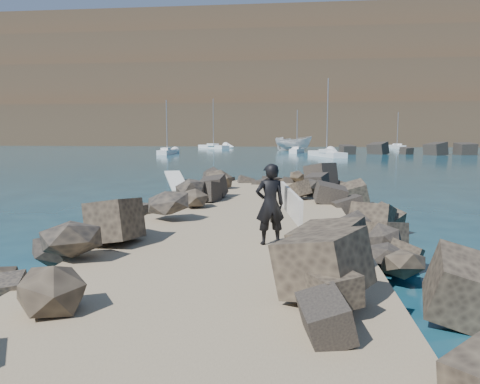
% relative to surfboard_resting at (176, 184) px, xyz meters
% --- Properties ---
extents(ground, '(800.00, 800.00, 0.00)m').
position_rel_surfboard_resting_xyz_m(ground, '(3.21, -4.83, -1.04)').
color(ground, '#0F384C').
rests_on(ground, ground).
extents(jetty, '(6.00, 26.00, 0.60)m').
position_rel_surfboard_resting_xyz_m(jetty, '(3.21, -6.83, -0.74)').
color(jetty, '#8C7759').
rests_on(jetty, ground).
extents(riprap_left, '(2.60, 22.00, 1.00)m').
position_rel_surfboard_resting_xyz_m(riprap_left, '(0.31, -6.33, -0.54)').
color(riprap_left, black).
rests_on(riprap_left, ground).
extents(riprap_right, '(2.60, 22.00, 1.00)m').
position_rel_surfboard_resting_xyz_m(riprap_right, '(6.11, -6.33, -0.54)').
color(riprap_right, black).
rests_on(riprap_right, ground).
extents(headland, '(360.00, 140.00, 32.00)m').
position_rel_surfboard_resting_xyz_m(headland, '(13.21, 155.17, 14.96)').
color(headland, '#2D4919').
rests_on(headland, ground).
extents(surfboard_resting, '(1.56, 2.62, 0.09)m').
position_rel_surfboard_resting_xyz_m(surfboard_resting, '(0.00, 0.00, 0.00)').
color(surfboard_resting, white).
rests_on(surfboard_resting, riprap_left).
extents(boat_imported, '(6.59, 3.02, 2.47)m').
position_rel_surfboard_resting_xyz_m(boat_imported, '(4.69, 64.09, 0.19)').
color(boat_imported, silver).
rests_on(boat_imported, ground).
extents(surfer_with_board, '(1.08, 2.20, 1.80)m').
position_rel_surfboard_resting_xyz_m(surfer_with_board, '(4.17, -7.88, 0.46)').
color(surfer_with_board, black).
rests_on(surfer_with_board, jetty).
extents(sailboat_b, '(2.34, 5.44, 6.59)m').
position_rel_surfboard_resting_xyz_m(sailboat_b, '(5.20, 53.60, -0.69)').
color(sailboat_b, white).
rests_on(sailboat_b, ground).
extents(sailboat_c, '(4.53, 8.58, 10.03)m').
position_rel_surfboard_resting_xyz_m(sailboat_c, '(8.93, 42.97, -0.70)').
color(sailboat_c, white).
rests_on(sailboat_c, ground).
extents(sailboat_d, '(2.25, 5.97, 7.17)m').
position_rel_surfboard_resting_xyz_m(sailboat_d, '(24.71, 75.80, -0.69)').
color(sailboat_d, white).
rests_on(sailboat_d, ground).
extents(sailboat_e, '(6.98, 7.14, 9.75)m').
position_rel_surfboard_resting_xyz_m(sailboat_e, '(-10.80, 72.18, -0.70)').
color(sailboat_e, white).
rests_on(sailboat_e, ground).
extents(sailboat_a, '(1.52, 6.43, 7.79)m').
position_rel_surfboard_resting_xyz_m(sailboat_a, '(-13.23, 47.16, -0.69)').
color(sailboat_a, white).
rests_on(sailboat_a, ground).
extents(headland_buildings, '(137.50, 30.50, 5.00)m').
position_rel_surfboard_resting_xyz_m(headland_buildings, '(20.02, 147.36, 32.93)').
color(headland_buildings, white).
rests_on(headland_buildings, headland).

